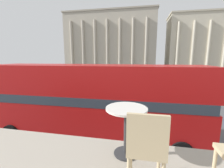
{
  "coord_description": "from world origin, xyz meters",
  "views": [
    {
      "loc": [
        0.7,
        -2.41,
        4.5
      ],
      "look_at": [
        -2.75,
        15.26,
        1.43
      ],
      "focal_mm": 24.0,
      "sensor_mm": 36.0,
      "label": 1
    }
  ],
  "objects_px": {
    "cafe_dining_table": "(126,120)",
    "plaza_building_left": "(111,42)",
    "traffic_light_mid": "(129,76)",
    "pedestrian_red": "(127,73)",
    "pedestrian_white": "(110,83)",
    "pedestrian_yellow": "(112,76)",
    "cafe_chair_0": "(146,146)",
    "traffic_light_near": "(169,85)",
    "double_decker_bus": "(94,99)",
    "plaza_building_right": "(202,43)",
    "pedestrian_black": "(142,76)"
  },
  "relations": [
    {
      "from": "cafe_chair_0",
      "to": "pedestrian_white",
      "type": "xyz_separation_m",
      "value": [
        -4.53,
        19.42,
        -2.66
      ]
    },
    {
      "from": "cafe_chair_0",
      "to": "pedestrian_red",
      "type": "bearing_deg",
      "value": 100.09
    },
    {
      "from": "plaza_building_right",
      "to": "pedestrian_red",
      "type": "height_order",
      "value": "plaza_building_right"
    },
    {
      "from": "traffic_light_near",
      "to": "pedestrian_red",
      "type": "height_order",
      "value": "traffic_light_near"
    },
    {
      "from": "pedestrian_yellow",
      "to": "cafe_chair_0",
      "type": "bearing_deg",
      "value": 35.25
    },
    {
      "from": "double_decker_bus",
      "to": "pedestrian_yellow",
      "type": "xyz_separation_m",
      "value": [
        -3.26,
        22.03,
        -1.38
      ]
    },
    {
      "from": "traffic_light_near",
      "to": "traffic_light_mid",
      "type": "bearing_deg",
      "value": 125.41
    },
    {
      "from": "plaza_building_right",
      "to": "traffic_light_near",
      "type": "distance_m",
      "value": 51.89
    },
    {
      "from": "cafe_chair_0",
      "to": "traffic_light_mid",
      "type": "relative_size",
      "value": 0.27
    },
    {
      "from": "cafe_dining_table",
      "to": "plaza_building_left",
      "type": "bearing_deg",
      "value": 101.75
    },
    {
      "from": "double_decker_bus",
      "to": "cafe_chair_0",
      "type": "bearing_deg",
      "value": -64.32
    },
    {
      "from": "cafe_chair_0",
      "to": "plaza_building_left",
      "type": "distance_m",
      "value": 60.33
    },
    {
      "from": "cafe_dining_table",
      "to": "traffic_light_mid",
      "type": "bearing_deg",
      "value": 94.53
    },
    {
      "from": "plaza_building_left",
      "to": "pedestrian_red",
      "type": "distance_m",
      "value": 27.16
    },
    {
      "from": "plaza_building_left",
      "to": "pedestrian_yellow",
      "type": "height_order",
      "value": "plaza_building_left"
    },
    {
      "from": "pedestrian_black",
      "to": "double_decker_bus",
      "type": "bearing_deg",
      "value": -39.27
    },
    {
      "from": "cafe_dining_table",
      "to": "plaza_building_right",
      "type": "distance_m",
      "value": 63.67
    },
    {
      "from": "plaza_building_left",
      "to": "traffic_light_mid",
      "type": "distance_m",
      "value": 42.72
    },
    {
      "from": "plaza_building_left",
      "to": "cafe_dining_table",
      "type": "bearing_deg",
      "value": -78.25
    },
    {
      "from": "traffic_light_mid",
      "to": "pedestrian_yellow",
      "type": "xyz_separation_m",
      "value": [
        -4.16,
        9.97,
        -1.24
      ]
    },
    {
      "from": "traffic_light_mid",
      "to": "pedestrian_red",
      "type": "relative_size",
      "value": 1.9
    },
    {
      "from": "plaza_building_left",
      "to": "plaza_building_right",
      "type": "relative_size",
      "value": 1.42
    },
    {
      "from": "cafe_chair_0",
      "to": "pedestrian_yellow",
      "type": "relative_size",
      "value": 0.55
    },
    {
      "from": "traffic_light_near",
      "to": "pedestrian_yellow",
      "type": "distance_m",
      "value": 17.73
    },
    {
      "from": "pedestrian_white",
      "to": "pedestrian_yellow",
      "type": "distance_m",
      "value": 8.81
    },
    {
      "from": "traffic_light_mid",
      "to": "pedestrian_yellow",
      "type": "distance_m",
      "value": 10.88
    },
    {
      "from": "plaza_building_left",
      "to": "pedestrian_red",
      "type": "bearing_deg",
      "value": -69.4
    },
    {
      "from": "pedestrian_yellow",
      "to": "plaza_building_right",
      "type": "bearing_deg",
      "value": 163.1
    },
    {
      "from": "cafe_chair_0",
      "to": "cafe_dining_table",
      "type": "bearing_deg",
      "value": 119.28
    },
    {
      "from": "cafe_chair_0",
      "to": "pedestrian_black",
      "type": "distance_m",
      "value": 29.74
    },
    {
      "from": "traffic_light_near",
      "to": "pedestrian_black",
      "type": "height_order",
      "value": "traffic_light_near"
    },
    {
      "from": "pedestrian_black",
      "to": "traffic_light_mid",
      "type": "bearing_deg",
      "value": -41.77
    },
    {
      "from": "pedestrian_red",
      "to": "cafe_dining_table",
      "type": "bearing_deg",
      "value": 116.44
    },
    {
      "from": "traffic_light_near",
      "to": "pedestrian_white",
      "type": "xyz_separation_m",
      "value": [
        -6.92,
        6.95,
        -1.23
      ]
    },
    {
      "from": "cafe_dining_table",
      "to": "pedestrian_white",
      "type": "distance_m",
      "value": 19.5
    },
    {
      "from": "pedestrian_black",
      "to": "cafe_dining_table",
      "type": "bearing_deg",
      "value": -33.49
    },
    {
      "from": "cafe_chair_0",
      "to": "traffic_light_near",
      "type": "height_order",
      "value": "cafe_chair_0"
    },
    {
      "from": "plaza_building_right",
      "to": "pedestrian_black",
      "type": "distance_m",
      "value": 38.23
    },
    {
      "from": "plaza_building_left",
      "to": "traffic_light_near",
      "type": "xyz_separation_m",
      "value": [
        14.73,
        -46.14,
        -8.7
      ]
    },
    {
      "from": "traffic_light_near",
      "to": "pedestrian_white",
      "type": "height_order",
      "value": "traffic_light_near"
    },
    {
      "from": "cafe_dining_table",
      "to": "pedestrian_white",
      "type": "bearing_deg",
      "value": 102.75
    },
    {
      "from": "cafe_dining_table",
      "to": "plaza_building_left",
      "type": "relative_size",
      "value": 0.02
    },
    {
      "from": "cafe_chair_0",
      "to": "pedestrian_yellow",
      "type": "distance_m",
      "value": 28.84
    },
    {
      "from": "pedestrian_yellow",
      "to": "pedestrian_black",
      "type": "height_order",
      "value": "pedestrian_black"
    },
    {
      "from": "plaza_building_left",
      "to": "pedestrian_red",
      "type": "relative_size",
      "value": 19.95
    },
    {
      "from": "traffic_light_near",
      "to": "pedestrian_white",
      "type": "relative_size",
      "value": 2.02
    },
    {
      "from": "plaza_building_right",
      "to": "pedestrian_white",
      "type": "height_order",
      "value": "plaza_building_right"
    },
    {
      "from": "traffic_light_near",
      "to": "pedestrian_yellow",
      "type": "xyz_separation_m",
      "value": [
        -8.21,
        15.67,
        -1.22
      ]
    },
    {
      "from": "pedestrian_white",
      "to": "pedestrian_yellow",
      "type": "height_order",
      "value": "pedestrian_yellow"
    },
    {
      "from": "plaza_building_left",
      "to": "pedestrian_black",
      "type": "height_order",
      "value": "plaza_building_left"
    }
  ]
}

